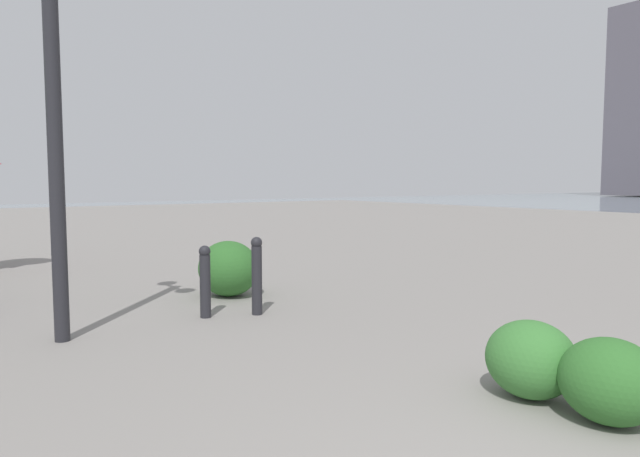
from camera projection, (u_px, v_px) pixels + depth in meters
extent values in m
cylinder|color=#232328|center=(55.00, 137.00, 5.31)|extent=(0.14, 0.14, 3.86)
cylinder|color=#232328|center=(257.00, 280.00, 6.52)|extent=(0.12, 0.12, 0.79)
sphere|color=#232328|center=(257.00, 243.00, 6.48)|extent=(0.13, 0.13, 0.13)
cylinder|color=#232328|center=(205.00, 286.00, 6.38)|extent=(0.12, 0.12, 0.71)
sphere|color=#232328|center=(205.00, 251.00, 6.35)|extent=(0.13, 0.13, 0.13)
ellipsoid|color=#2D6628|center=(610.00, 381.00, 3.59)|extent=(0.64, 0.57, 0.54)
ellipsoid|color=#387533|center=(531.00, 359.00, 4.02)|extent=(0.64, 0.58, 0.55)
ellipsoid|color=#2D6628|center=(228.00, 269.00, 7.58)|extent=(0.86, 0.78, 0.74)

